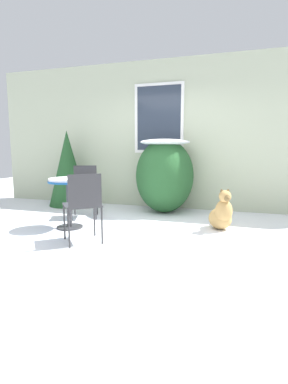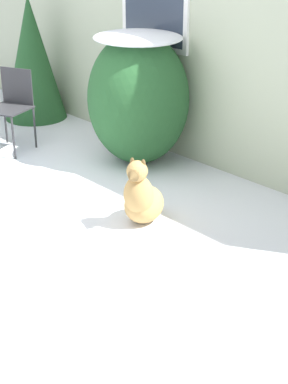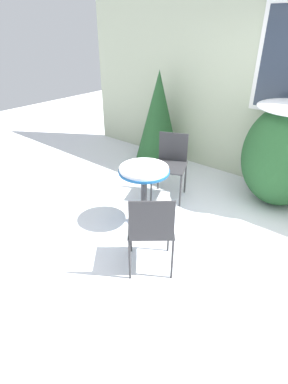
{
  "view_description": "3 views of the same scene",
  "coord_description": "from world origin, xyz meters",
  "px_view_note": "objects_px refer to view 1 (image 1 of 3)",
  "views": [
    {
      "loc": [
        1.48,
        -3.99,
        1.26
      ],
      "look_at": [
        0.0,
        0.6,
        0.55
      ],
      "focal_mm": 28.0,
      "sensor_mm": 36.0,
      "label": 1
    },
    {
      "loc": [
        4.72,
        -2.45,
        2.43
      ],
      "look_at": [
        1.21,
        0.74,
        0.28
      ],
      "focal_mm": 55.0,
      "sensor_mm": 36.0,
      "label": 2
    },
    {
      "loc": [
        1.01,
        -2.46,
        2.3
      ],
      "look_at": [
        -1.07,
        0.06,
        0.45
      ],
      "focal_mm": 28.0,
      "sensor_mm": 36.0,
      "label": 3
    }
  ],
  "objects_px": {
    "dog": "(222,215)",
    "patio_chair_far_side": "(83,203)",
    "patio_table": "(69,189)",
    "patio_chair_near_table": "(85,187)"
  },
  "relations": [
    {
      "from": "dog",
      "to": "patio_chair_far_side",
      "type": "bearing_deg",
      "value": -169.15
    },
    {
      "from": "patio_table",
      "to": "patio_chair_near_table",
      "type": "height_order",
      "value": "patio_chair_near_table"
    },
    {
      "from": "dog",
      "to": "patio_table",
      "type": "bearing_deg",
      "value": 169.58
    },
    {
      "from": "patio_table",
      "to": "dog",
      "type": "relative_size",
      "value": 1.22
    },
    {
      "from": "patio_table",
      "to": "dog",
      "type": "height_order",
      "value": "patio_table"
    },
    {
      "from": "patio_chair_near_table",
      "to": "patio_chair_far_side",
      "type": "xyz_separation_m",
      "value": [
        0.77,
        -1.44,
        0.0
      ]
    },
    {
      "from": "patio_table",
      "to": "dog",
      "type": "bearing_deg",
      "value": 15.31
    },
    {
      "from": "patio_chair_near_table",
      "to": "dog",
      "type": "bearing_deg",
      "value": -27.35
    },
    {
      "from": "patio_chair_far_side",
      "to": "dog",
      "type": "distance_m",
      "value": 2.14
    },
    {
      "from": "patio_chair_far_side",
      "to": "dog",
      "type": "xyz_separation_m",
      "value": [
        1.7,
        1.26,
        -0.31
      ]
    }
  ]
}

